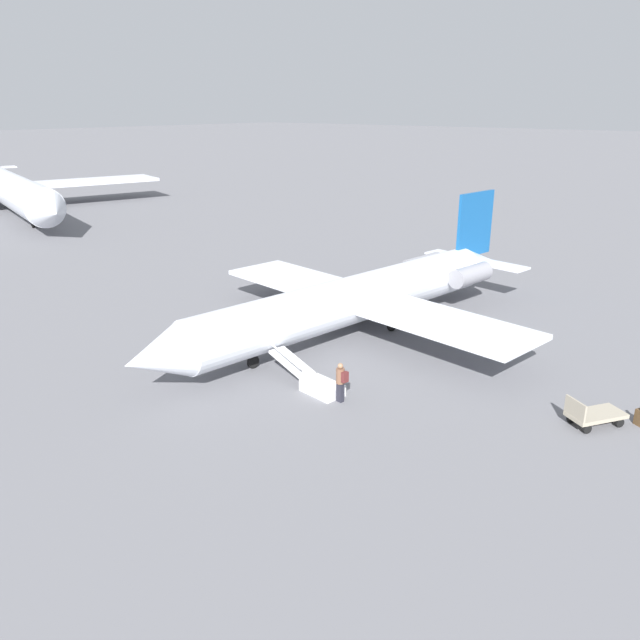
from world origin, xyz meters
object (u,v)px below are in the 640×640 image
Objects in this scene: airplane_taxiing_distant at (4,186)px; luggage_cart at (594,415)px; airplane_main at (363,296)px; boarding_stairs at (316,382)px; passenger at (341,380)px; suitcase at (640,417)px.

airplane_taxiing_distant is 19.20× the size of luggage_cart.
boarding_stairs is at bearing 28.53° from airplane_main.
passenger is 11.73m from suitcase.
airplane_main reaches higher than suitcase.
boarding_stairs is (13.59, 59.51, -2.50)m from airplane_taxiing_distant.
passenger reaches higher than suitcase.
suitcase is (1.62, 14.60, -1.66)m from airplane_main.
boarding_stairs is at bearing 1.50° from airplane_taxiing_distant.
airplane_main is 13.61m from luggage_cart.
suitcase is (7.82, 71.13, -2.54)m from airplane_taxiing_distant.
airplane_main is 8.13m from boarding_stairs.
passenger is at bearing -30.47° from luggage_cart.
passenger is (13.76, 61.03, -1.87)m from airplane_taxiing_distant.
airplane_taxiing_distant is 70.38m from luggage_cart.
suitcase is at bearing 162.10° from luggage_cart.
boarding_stairs is at bearing -63.63° from suitcase.
airplane_main reaches higher than passenger.
airplane_taxiing_distant is 27.06× the size of passenger.
airplane_main is at bearing -52.67° from passenger.
luggage_cart is at bearing -48.95° from suitcase.
airplane_taxiing_distant is 11.47× the size of boarding_stairs.
airplane_main is at bearing -96.34° from suitcase.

